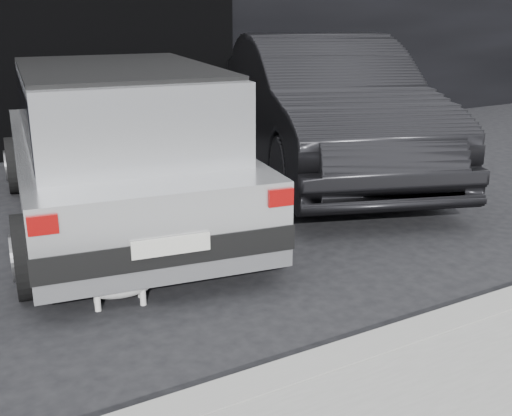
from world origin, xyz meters
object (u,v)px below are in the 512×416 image
silver_hatchback (118,140)px  cat_white (124,280)px  cat_siamese (241,249)px  second_car (323,105)px

silver_hatchback → cat_white: silver_hatchback is taller
silver_hatchback → cat_siamese: silver_hatchback is taller
silver_hatchback → cat_white: 1.92m
cat_siamese → cat_white: bearing=6.5°
second_car → cat_white: bearing=-124.9°
silver_hatchback → second_car: (2.95, 0.76, 0.00)m
silver_hatchback → cat_siamese: 1.70m
cat_siamese → cat_white: cat_white is taller
silver_hatchback → cat_white: bearing=-99.8°
silver_hatchback → second_car: size_ratio=0.86×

